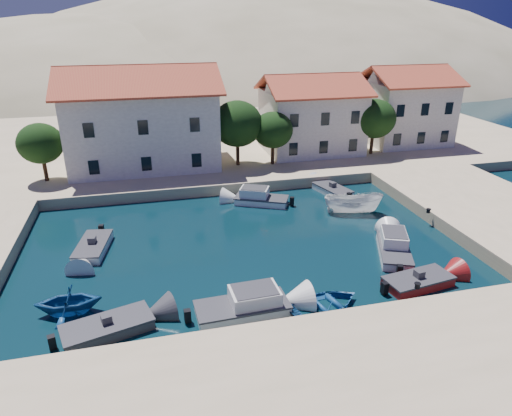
{
  "coord_description": "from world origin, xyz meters",
  "views": [
    {
      "loc": [
        -5.87,
        -18.0,
        14.95
      ],
      "look_at": [
        1.5,
        11.79,
        2.0
      ],
      "focal_mm": 32.0,
      "sensor_mm": 36.0,
      "label": 1
    }
  ],
  "objects_px": {
    "rowboat_south": "(324,309)",
    "boat_east": "(352,213)",
    "building_right": "(405,104)",
    "building_left": "(142,116)",
    "cabin_cruiser_east": "(394,249)",
    "cabin_cruiser_south": "(242,306)",
    "building_mid": "(311,113)"
  },
  "relations": [
    {
      "from": "rowboat_south",
      "to": "boat_east",
      "type": "xyz_separation_m",
      "value": [
        7.27,
        12.0,
        0.0
      ]
    },
    {
      "from": "building_right",
      "to": "building_left",
      "type": "bearing_deg",
      "value": -176.19
    },
    {
      "from": "cabin_cruiser_east",
      "to": "building_left",
      "type": "bearing_deg",
      "value": 58.59
    },
    {
      "from": "cabin_cruiser_south",
      "to": "boat_east",
      "type": "relative_size",
      "value": 1.08
    },
    {
      "from": "building_right",
      "to": "cabin_cruiser_south",
      "type": "bearing_deg",
      "value": -132.7
    },
    {
      "from": "building_mid",
      "to": "boat_east",
      "type": "bearing_deg",
      "value": -96.89
    },
    {
      "from": "building_mid",
      "to": "cabin_cruiser_south",
      "type": "xyz_separation_m",
      "value": [
        -13.64,
        -26.79,
        -4.75
      ]
    },
    {
      "from": "building_right",
      "to": "boat_east",
      "type": "height_order",
      "value": "building_right"
    },
    {
      "from": "cabin_cruiser_south",
      "to": "boat_east",
      "type": "xyz_separation_m",
      "value": [
        11.77,
        11.32,
        -0.48
      ]
    },
    {
      "from": "building_left",
      "to": "building_right",
      "type": "height_order",
      "value": "building_left"
    },
    {
      "from": "cabin_cruiser_east",
      "to": "building_mid",
      "type": "bearing_deg",
      "value": 17.08
    },
    {
      "from": "cabin_cruiser_south",
      "to": "cabin_cruiser_east",
      "type": "bearing_deg",
      "value": 17.19
    },
    {
      "from": "building_mid",
      "to": "boat_east",
      "type": "xyz_separation_m",
      "value": [
        -1.87,
        -15.47,
        -5.22
      ]
    },
    {
      "from": "building_left",
      "to": "boat_east",
      "type": "relative_size",
      "value": 3.1
    },
    {
      "from": "rowboat_south",
      "to": "building_mid",
      "type": "bearing_deg",
      "value": -32.3
    },
    {
      "from": "building_right",
      "to": "rowboat_south",
      "type": "xyz_separation_m",
      "value": [
        -21.14,
        -28.46,
        -5.47
      ]
    },
    {
      "from": "building_mid",
      "to": "cabin_cruiser_east",
      "type": "relative_size",
      "value": 2.02
    },
    {
      "from": "building_mid",
      "to": "building_left",
      "type": "bearing_deg",
      "value": -176.82
    },
    {
      "from": "building_left",
      "to": "building_mid",
      "type": "xyz_separation_m",
      "value": [
        18.0,
        1.0,
        -0.71
      ]
    },
    {
      "from": "building_mid",
      "to": "cabin_cruiser_east",
      "type": "bearing_deg",
      "value": -95.69
    },
    {
      "from": "cabin_cruiser_east",
      "to": "building_right",
      "type": "bearing_deg",
      "value": -8.19
    },
    {
      "from": "boat_east",
      "to": "building_right",
      "type": "bearing_deg",
      "value": -24.08
    },
    {
      "from": "rowboat_south",
      "to": "cabin_cruiser_east",
      "type": "xyz_separation_m",
      "value": [
        6.87,
        4.67,
        0.48
      ]
    },
    {
      "from": "rowboat_south",
      "to": "cabin_cruiser_east",
      "type": "height_order",
      "value": "cabin_cruiser_east"
    },
    {
      "from": "boat_east",
      "to": "rowboat_south",
      "type": "bearing_deg",
      "value": 164.8
    },
    {
      "from": "cabin_cruiser_south",
      "to": "rowboat_south",
      "type": "xyz_separation_m",
      "value": [
        4.5,
        -0.68,
        -0.48
      ]
    },
    {
      "from": "building_left",
      "to": "cabin_cruiser_south",
      "type": "distance_m",
      "value": 26.72
    },
    {
      "from": "building_left",
      "to": "rowboat_south",
      "type": "height_order",
      "value": "building_left"
    },
    {
      "from": "building_left",
      "to": "building_right",
      "type": "bearing_deg",
      "value": 3.81
    },
    {
      "from": "cabin_cruiser_east",
      "to": "boat_east",
      "type": "distance_m",
      "value": 7.35
    },
    {
      "from": "building_left",
      "to": "building_mid",
      "type": "relative_size",
      "value": 1.4
    },
    {
      "from": "building_mid",
      "to": "cabin_cruiser_south",
      "type": "relative_size",
      "value": 2.05
    }
  ]
}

